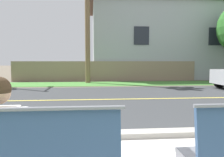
% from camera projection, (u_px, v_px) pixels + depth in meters
% --- Properties ---
extents(ground_plane, '(140.00, 140.00, 0.00)m').
position_uv_depth(ground_plane, '(105.00, 94.00, 9.76)').
color(ground_plane, '#665B4C').
extents(curb_edge, '(44.00, 0.30, 0.11)m').
position_uv_depth(curb_edge, '(125.00, 135.00, 4.15)').
color(curb_edge, '#ADA89E').
rests_on(curb_edge, ground_plane).
extents(street_asphalt, '(52.00, 8.00, 0.01)m').
position_uv_depth(street_asphalt, '(108.00, 99.00, 8.27)').
color(street_asphalt, '#383A3D').
rests_on(street_asphalt, ground_plane).
extents(road_centre_line, '(48.00, 0.14, 0.01)m').
position_uv_depth(road_centre_line, '(108.00, 99.00, 8.27)').
color(road_centre_line, '#E0CC4C').
rests_on(road_centre_line, ground_plane).
extents(far_verge_grass, '(48.00, 2.80, 0.02)m').
position_uv_depth(far_verge_grass, '(101.00, 84.00, 14.04)').
color(far_verge_grass, '#478438').
rests_on(far_verge_grass, ground_plane).
extents(seated_person_white, '(0.52, 0.68, 1.25)m').
position_uv_depth(seated_person_white, '(4.00, 135.00, 2.20)').
color(seated_person_white, '#47382D').
rests_on(seated_person_white, ground_plane).
extents(garden_wall, '(13.00, 0.36, 1.40)m').
position_uv_depth(garden_wall, '(106.00, 71.00, 16.24)').
color(garden_wall, gray).
rests_on(garden_wall, ground_plane).
extents(house_across_street, '(13.44, 6.91, 6.47)m').
position_uv_depth(house_across_street, '(165.00, 40.00, 19.71)').
color(house_across_street, '#A3ADB2').
rests_on(house_across_street, ground_plane).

